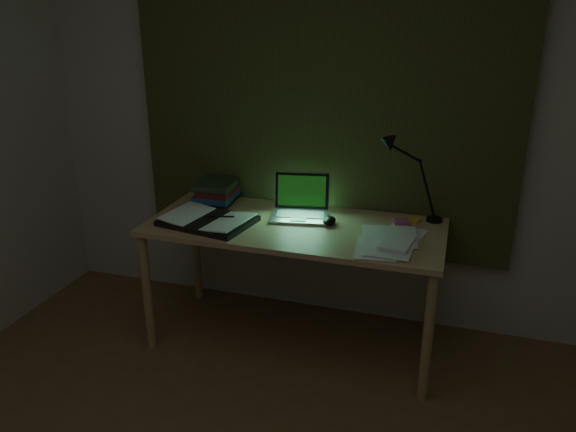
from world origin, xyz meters
name	(u,v)px	position (x,y,z in m)	size (l,w,h in m)	color
wall_back	(323,114)	(0.00, 2.00, 1.25)	(3.50, 0.00, 2.50)	beige
curtain	(322,80)	(0.00, 1.96, 1.45)	(2.20, 0.06, 2.00)	#31371B
desk	(294,285)	(-0.04, 1.57, 0.36)	(1.59, 0.70, 0.73)	tan
laptop	(300,199)	(-0.04, 1.68, 0.84)	(0.32, 0.36, 0.23)	silver
open_textbook	(208,220)	(-0.50, 1.45, 0.75)	(0.47, 0.34, 0.04)	white
book_stack	(217,192)	(-0.58, 1.77, 0.79)	(0.21, 0.26, 0.14)	white
loose_papers	(387,241)	(0.47, 1.47, 0.74)	(0.33, 0.35, 0.02)	silver
mouse	(329,221)	(0.14, 1.64, 0.75)	(0.07, 0.11, 0.04)	black
sticky_yellow	(414,220)	(0.57, 1.81, 0.73)	(0.07, 0.07, 0.01)	gold
sticky_pink	(401,222)	(0.51, 1.76, 0.74)	(0.08, 0.08, 0.02)	#C44C86
desk_lamp	(438,180)	(0.68, 1.85, 0.96)	(0.32, 0.25, 0.48)	black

